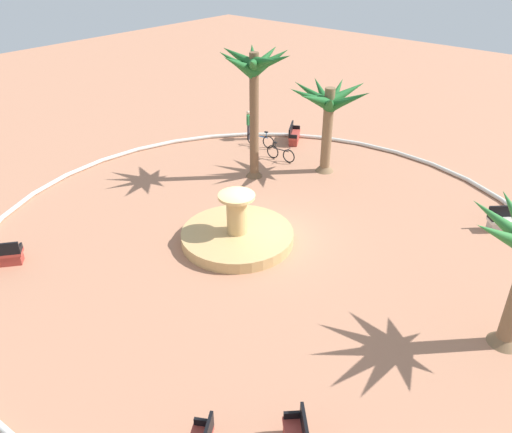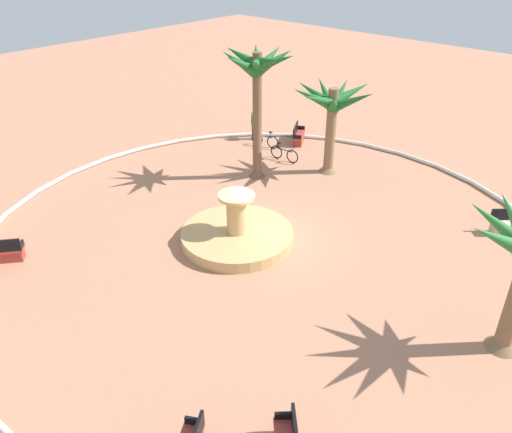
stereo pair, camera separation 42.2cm
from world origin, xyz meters
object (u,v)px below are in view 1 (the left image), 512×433
fountain (237,235)px  bicycle_by_lamppost (261,140)px  bench_north (294,136)px  bench_east (0,257)px  person_cyclist_helmet (248,123)px  bicycle_red_frame (281,153)px  palm_tree_near_fountain (255,77)px  palm_tree_by_curb (329,106)px  bench_southwest (507,222)px

fountain → bicycle_by_lamppost: fountain is taller
fountain → bench_north: 10.80m
bench_east → person_cyclist_helmet: bearing=-84.6°
bench_north → bicycle_by_lamppost: bench_north is taller
bench_east → bicycle_red_frame: bearing=-97.5°
palm_tree_near_fountain → palm_tree_by_curb: 3.87m
palm_tree_near_fountain → person_cyclist_helmet: palm_tree_near_fountain is taller
bench_southwest → person_cyclist_helmet: size_ratio=0.89×
fountain → person_cyclist_helmet: (6.89, -8.42, 0.64)m
bench_north → bicycle_by_lamppost: bearing=60.8°
palm_tree_by_curb → bench_southwest: 9.29m
palm_tree_by_curb → bicycle_red_frame: size_ratio=2.61×
fountain → bench_southwest: size_ratio=2.93×
bench_east → bicycle_red_frame: bench_east is taller
fountain → bench_east: 8.72m
bicycle_red_frame → bench_southwest: bearing=-177.1°
fountain → bench_north: bearing=-64.6°
fountain → palm_tree_by_curb: size_ratio=0.98×
bench_east → bicycle_red_frame: 14.17m
fountain → bicycle_red_frame: bearing=-63.6°
bench_north → bicycle_red_frame: bearing=112.2°
bench_east → bench_southwest: bearing=-132.0°
bicycle_red_frame → bicycle_by_lamppost: 2.14m
bicycle_red_frame → person_cyclist_helmet: 3.53m
bicycle_by_lamppost → person_cyclist_helmet: (1.28, -0.42, 0.56)m
palm_tree_by_curb → person_cyclist_helmet: bearing=-7.5°
bench_east → bench_southwest: size_ratio=1.05×
bicycle_red_frame → bicycle_by_lamppost: same height
person_cyclist_helmet → bench_north: bearing=-149.4°
palm_tree_near_fountain → bench_north: bearing=-75.3°
bench_north → bicycle_red_frame: bench_north is taller
bench_southwest → bicycle_red_frame: bench_southwest is taller
palm_tree_near_fountain → bicycle_by_lamppost: bearing=-53.9°
bench_east → bench_southwest: same height
bicycle_red_frame → person_cyclist_helmet: bearing=-19.6°
bench_southwest → palm_tree_near_fountain: bearing=14.8°
bicycle_red_frame → fountain: bearing=116.4°
palm_tree_near_fountain → bench_southwest: 12.27m
fountain → bench_north: (4.63, -9.76, 0.04)m
palm_tree_by_curb → bench_east: (4.34, 14.45, -3.00)m
fountain → bicycle_red_frame: fountain is taller
bench_north → person_cyclist_helmet: bearing=30.6°
bench_north → bicycle_by_lamppost: (0.98, 1.76, 0.04)m
person_cyclist_helmet → bench_southwest: bearing=177.6°
fountain → palm_tree_near_fountain: bearing=-55.6°
palm_tree_near_fountain → person_cyclist_helmet: (3.54, -3.52, -3.95)m
bicycle_red_frame → person_cyclist_helmet: size_ratio=1.02×
fountain → bench_north: fountain is taller
palm_tree_near_fountain → bench_east: 12.73m
bench_southwest → bicycle_red_frame: size_ratio=0.87×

